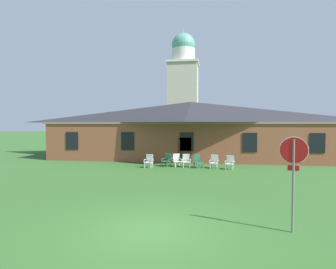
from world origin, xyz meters
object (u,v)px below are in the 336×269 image
object	(u,v)px
stop_sign	(293,164)
lawn_chair_right_end	(198,161)
lawn_chair_near_door	(167,160)
lawn_chair_by_porch	(149,161)
lawn_chair_far_side	(214,161)
lawn_chair_under_eave	(230,162)
lawn_chair_middle	(186,160)
lawn_chair_left_end	(177,160)

from	to	relation	value
stop_sign	lawn_chair_right_end	bearing A→B (deg)	105.72
lawn_chair_near_door	lawn_chair_by_porch	bearing A→B (deg)	-147.83
lawn_chair_far_side	lawn_chair_under_eave	distance (m)	1.13
stop_sign	lawn_chair_middle	world-z (taller)	stop_sign
lawn_chair_left_end	lawn_chair_middle	size ratio (longest dim) A/B	1.00
lawn_chair_left_end	lawn_chair_right_end	size ratio (longest dim) A/B	1.00
lawn_chair_by_porch	lawn_chair_near_door	distance (m)	1.44
stop_sign	lawn_chair_near_door	world-z (taller)	stop_sign
lawn_chair_near_door	lawn_chair_middle	world-z (taller)	same
lawn_chair_left_end	lawn_chair_far_side	size ratio (longest dim) A/B	1.00
stop_sign	lawn_chair_under_eave	size ratio (longest dim) A/B	2.97
lawn_chair_by_porch	lawn_chair_left_end	world-z (taller)	same
lawn_chair_middle	lawn_chair_far_side	size ratio (longest dim) A/B	1.00
stop_sign	lawn_chair_by_porch	bearing A→B (deg)	121.38
lawn_chair_by_porch	lawn_chair_left_end	xyz separation A→B (m)	(1.96, 0.81, 0.00)
lawn_chair_by_porch	lawn_chair_near_door	size ratio (longest dim) A/B	1.00
lawn_chair_by_porch	stop_sign	bearing A→B (deg)	-58.62
lawn_chair_far_side	lawn_chair_right_end	bearing A→B (deg)	177.77
lawn_chair_near_door	lawn_chair_under_eave	bearing A→B (deg)	-8.29
lawn_chair_near_door	lawn_chair_left_end	xyz separation A→B (m)	(0.74, 0.05, 0.00)
lawn_chair_by_porch	lawn_chair_under_eave	size ratio (longest dim) A/B	1.00
lawn_chair_near_door	lawn_chair_under_eave	distance (m)	4.65
lawn_chair_right_end	lawn_chair_far_side	world-z (taller)	same
lawn_chair_right_end	lawn_chair_under_eave	xyz separation A→B (m)	(2.29, -0.37, 0.00)
lawn_chair_left_end	lawn_chair_under_eave	xyz separation A→B (m)	(3.86, -0.72, 0.00)
lawn_chair_by_porch	lawn_chair_far_side	distance (m)	4.75
stop_sign	lawn_chair_middle	distance (m)	12.64
lawn_chair_right_end	lawn_chair_under_eave	size ratio (longest dim) A/B	1.00
lawn_chair_under_eave	lawn_chair_by_porch	bearing A→B (deg)	-179.04
lawn_chair_left_end	lawn_chair_right_end	bearing A→B (deg)	-12.28
lawn_chair_near_door	lawn_chair_middle	xyz separation A→B (m)	(1.45, -0.06, 0.00)
lawn_chair_by_porch	lawn_chair_near_door	world-z (taller)	same
stop_sign	lawn_chair_near_door	size ratio (longest dim) A/B	2.97
lawn_chair_middle	lawn_chair_under_eave	size ratio (longest dim) A/B	1.00
stop_sign	lawn_chair_left_end	size ratio (longest dim) A/B	2.97
lawn_chair_by_porch	lawn_chair_middle	size ratio (longest dim) A/B	1.00
lawn_chair_near_door	lawn_chair_right_end	size ratio (longest dim) A/B	1.00
lawn_chair_by_porch	lawn_chair_far_side	world-z (taller)	same
lawn_chair_left_end	lawn_chair_middle	bearing A→B (deg)	-8.40
lawn_chair_by_porch	lawn_chair_far_side	xyz separation A→B (m)	(4.73, 0.42, 0.00)
lawn_chair_middle	lawn_chair_far_side	bearing A→B (deg)	-7.83
lawn_chair_left_end	lawn_chair_middle	world-z (taller)	same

